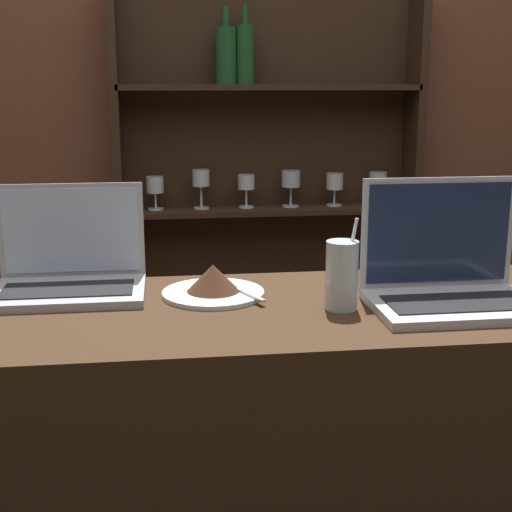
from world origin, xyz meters
The scene contains 6 objects.
back_wall centered at (0.00, 1.62, 1.35)m, with size 7.00×0.06×2.70m.
back_shelf centered at (0.11, 1.54, 0.93)m, with size 1.12×0.18×1.79m.
laptop_near centered at (-0.48, 0.42, 1.05)m, with size 0.32×0.22×0.23m.
laptop_far centered at (0.30, 0.23, 1.06)m, with size 0.33×0.23×0.25m.
cake_plate centered at (-0.17, 0.35, 1.03)m, with size 0.22×0.22×0.07m.
water_glass centered at (0.07, 0.23, 1.07)m, with size 0.07×0.07×0.19m.
Camera 1 is at (-0.27, -1.11, 1.44)m, focal length 50.00 mm.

